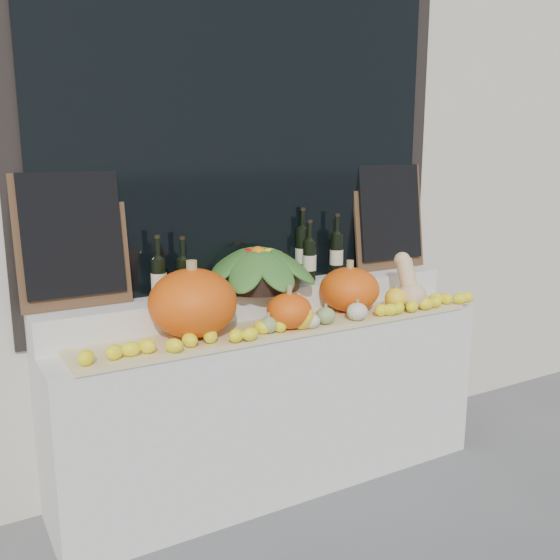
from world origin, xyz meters
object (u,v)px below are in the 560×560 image
at_px(butternut_squash, 409,286).
at_px(produce_bowl, 258,268).
at_px(wine_bottle_tall, 303,253).
at_px(pumpkin_right, 349,289).
at_px(pumpkin_left, 193,303).

distance_m(butternut_squash, produce_bowl, 0.83).
bearing_deg(butternut_squash, wine_bottle_tall, 138.97).
xyz_separation_m(pumpkin_right, wine_bottle_tall, (-0.12, 0.29, 0.16)).
relative_size(butternut_squash, wine_bottle_tall, 0.74).
relative_size(butternut_squash, produce_bowl, 0.45).
bearing_deg(pumpkin_left, butternut_squash, -4.51).
bearing_deg(butternut_squash, pumpkin_left, 175.49).
bearing_deg(produce_bowl, butternut_squash, -22.00).
bearing_deg(butternut_squash, produce_bowl, 158.00).
bearing_deg(wine_bottle_tall, pumpkin_left, -159.47).
relative_size(pumpkin_right, butternut_squash, 1.08).
relative_size(pumpkin_left, butternut_squash, 1.39).
bearing_deg(pumpkin_left, pumpkin_right, 0.29).
xyz_separation_m(pumpkin_right, butternut_squash, (0.33, -0.10, 0.00)).
distance_m(pumpkin_right, wine_bottle_tall, 0.35).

